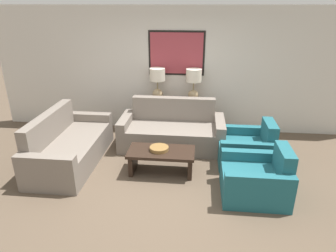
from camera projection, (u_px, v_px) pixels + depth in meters
The scene contains 11 objects.
ground_plane at pixel (163, 187), 4.70m from camera, with size 20.00×20.00×0.00m, color brown.
back_wall at pixel (177, 70), 6.45m from camera, with size 7.98×0.12×2.65m.
console_table at pixel (175, 117), 6.56m from camera, with size 1.25×0.39×0.74m.
table_lamp_left at pixel (157, 80), 6.29m from camera, with size 0.32×0.32×0.69m.
table_lamp_right at pixel (194, 81), 6.22m from camera, with size 0.32×0.32×0.69m.
couch_by_back_wall at pixel (172, 132), 5.95m from camera, with size 2.03×0.92×0.92m.
couch_by_side at pixel (69, 147), 5.34m from camera, with size 0.92×2.03×0.92m.
coffee_table at pixel (161, 157), 5.00m from camera, with size 1.10×0.55×0.41m.
decorative_bowl at pixel (159, 148), 4.96m from camera, with size 0.31×0.31×0.06m.
armchair_near_back_wall at pixel (247, 149), 5.33m from camera, with size 0.94×0.86×0.79m.
armchair_near_camera at pixel (257, 180), 4.40m from camera, with size 0.94×0.86×0.79m.
Camera 1 is at (0.49, -3.95, 2.68)m, focal length 32.00 mm.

